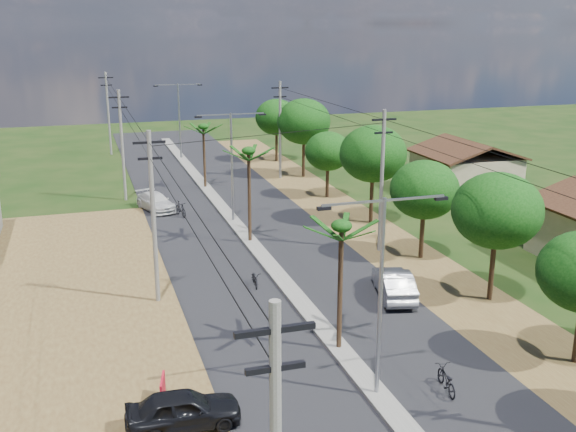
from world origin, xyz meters
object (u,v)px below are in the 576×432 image
at_px(car_parked_dark, 183,410).
at_px(moto_rider_east, 446,380).
at_px(car_white_far, 156,202).
at_px(roadside_sign, 163,391).
at_px(car_silver_mid, 394,284).

relative_size(car_parked_dark, moto_rider_east, 2.23).
relative_size(car_white_far, roadside_sign, 3.58).
xyz_separation_m(car_white_far, car_parked_dark, (-2.50, -29.89, 0.05)).
relative_size(car_silver_mid, car_parked_dark, 1.12).
xyz_separation_m(car_white_far, moto_rider_east, (7.76, -30.51, -0.17)).
bearing_deg(roadside_sign, car_silver_mid, 40.07).
xyz_separation_m(moto_rider_east, roadside_sign, (-10.76, 2.49, 0.04)).
xyz_separation_m(car_silver_mid, moto_rider_east, (-2.24, -9.27, -0.27)).
distance_m(car_silver_mid, car_parked_dark, 15.21).
distance_m(moto_rider_east, roadside_sign, 11.04).
height_order(car_white_far, moto_rider_east, car_white_far).
relative_size(car_white_far, car_parked_dark, 1.09).
bearing_deg(car_silver_mid, roadside_sign, 41.82).
height_order(car_parked_dark, moto_rider_east, car_parked_dark).
xyz_separation_m(car_parked_dark, roadside_sign, (-0.50, 1.88, -0.18)).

